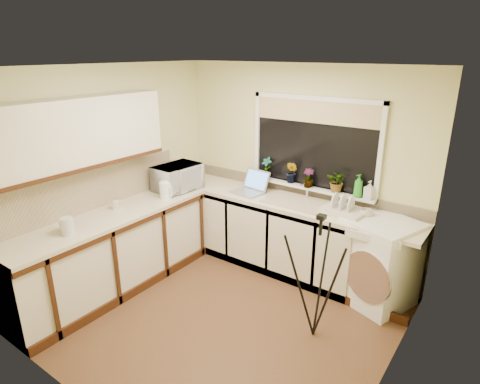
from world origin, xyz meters
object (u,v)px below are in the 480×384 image
object	(u,v)px
steel_jar	(116,204)
soap_bottle_clear	(369,190)
tripod	(317,278)
plant_d	(338,182)
plant_b	(292,172)
glass_jug	(67,226)
plant_a	(267,168)
dish_rack	(344,212)
plant_c	(308,178)
cup_back	(366,214)
laptop	(251,187)
soap_bottle_green	(358,186)
washing_machine	(378,262)
kettle	(166,190)
cup_left	(65,226)
microwave	(177,177)

from	to	relation	value
steel_jar	soap_bottle_clear	world-z (taller)	soap_bottle_clear
tripod	steel_jar	world-z (taller)	tripod
plant_d	plant_b	bearing A→B (deg)	-178.84
plant_b	plant_d	size ratio (longest dim) A/B	1.07
glass_jug	plant_a	size ratio (longest dim) A/B	0.65
dish_rack	plant_d	world-z (taller)	plant_d
dish_rack	soap_bottle_clear	bearing A→B (deg)	59.27
plant_c	cup_back	size ratio (longest dim) A/B	1.78
laptop	soap_bottle_green	distance (m)	1.32
steel_jar	plant_a	bearing A→B (deg)	57.77
cup_back	washing_machine	bearing A→B (deg)	-14.27
plant_a	soap_bottle_clear	world-z (taller)	plant_a
kettle	plant_a	bearing A→B (deg)	50.78
laptop	plant_b	distance (m)	0.54
cup_left	cup_back	bearing A→B (deg)	41.61
plant_b	cup_left	xyz separation A→B (m)	(-1.30, -2.22, -0.24)
steel_jar	plant_c	size ratio (longest dim) A/B	0.54
soap_bottle_clear	tripod	bearing A→B (deg)	-91.53
kettle	steel_jar	bearing A→B (deg)	-107.67
plant_a	laptop	bearing A→B (deg)	-114.13
steel_jar	washing_machine	bearing A→B (deg)	27.42
microwave	cup_left	distance (m)	1.55
microwave	plant_d	bearing A→B (deg)	-66.15
soap_bottle_green	cup_left	bearing A→B (deg)	-133.85
soap_bottle_clear	plant_c	bearing A→B (deg)	-178.05
soap_bottle_clear	kettle	bearing A→B (deg)	-155.20
plant_c	tripod	bearing A→B (deg)	-58.52
cup_back	laptop	bearing A→B (deg)	-179.42
kettle	soap_bottle_clear	world-z (taller)	soap_bottle_clear
plant_b	soap_bottle_green	bearing A→B (deg)	-0.57
plant_a	cup_back	world-z (taller)	plant_a
cup_left	soap_bottle_green	bearing A→B (deg)	46.15
steel_jar	plant_b	size ratio (longest dim) A/B	0.45
microwave	plant_c	xyz separation A→B (m)	(1.49, 0.65, 0.10)
tripod	plant_a	size ratio (longest dim) A/B	4.68
laptop	microwave	world-z (taller)	microwave
plant_d	soap_bottle_green	distance (m)	0.25
tripod	glass_jug	world-z (taller)	tripod
glass_jug	plant_a	bearing A→B (deg)	69.94
laptop	glass_jug	xyz separation A→B (m)	(-0.73, -2.06, 0.02)
tripod	plant_c	world-z (taller)	plant_c
washing_machine	tripod	world-z (taller)	tripod
plant_c	dish_rack	bearing A→B (deg)	-20.21
microwave	plant_a	size ratio (longest dim) A/B	2.19
plant_a	plant_b	xyz separation A→B (m)	(0.36, -0.01, 0.00)
washing_machine	soap_bottle_clear	world-z (taller)	soap_bottle_clear
washing_machine	plant_a	size ratio (longest dim) A/B	3.51
plant_d	plant_a	bearing A→B (deg)	-179.72
steel_jar	plant_d	world-z (taller)	plant_d
soap_bottle_clear	cup_back	distance (m)	0.28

